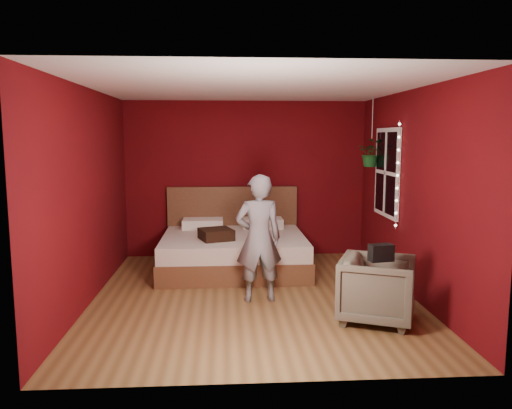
% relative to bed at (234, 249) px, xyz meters
% --- Properties ---
extents(floor, '(4.50, 4.50, 0.00)m').
position_rel_bed_xyz_m(floor, '(0.23, -1.38, -0.31)').
color(floor, brown).
rests_on(floor, ground).
extents(room_walls, '(4.04, 4.54, 2.62)m').
position_rel_bed_xyz_m(room_walls, '(0.23, -1.38, 1.37)').
color(room_walls, '#5B090D').
rests_on(room_walls, ground).
extents(window, '(0.05, 0.97, 1.27)m').
position_rel_bed_xyz_m(window, '(2.19, -0.48, 1.19)').
color(window, white).
rests_on(window, room_walls).
extents(fairy_lights, '(0.04, 0.04, 1.45)m').
position_rel_bed_xyz_m(fairy_lights, '(2.17, -1.01, 1.19)').
color(fairy_lights, silver).
rests_on(fairy_lights, room_walls).
extents(bed, '(2.16, 1.83, 1.19)m').
position_rel_bed_xyz_m(bed, '(0.00, 0.00, 0.00)').
color(bed, brown).
rests_on(bed, ground).
extents(person, '(0.61, 0.43, 1.57)m').
position_rel_bed_xyz_m(person, '(0.28, -1.55, 0.47)').
color(person, slate).
rests_on(person, ground).
extents(armchair, '(1.03, 1.01, 0.72)m').
position_rel_bed_xyz_m(armchair, '(1.52, -2.32, 0.05)').
color(armchair, '#6C6A55').
rests_on(armchair, ground).
extents(handbag, '(0.27, 0.17, 0.18)m').
position_rel_bed_xyz_m(handbag, '(1.50, -2.49, 0.50)').
color(handbag, black).
rests_on(handbag, armchair).
extents(throw_pillow, '(0.55, 0.55, 0.15)m').
position_rel_bed_xyz_m(throw_pillow, '(-0.26, -0.41, 0.31)').
color(throw_pillow, black).
rests_on(throw_pillow, bed).
extents(hanging_plant, '(0.47, 0.45, 1.05)m').
position_rel_bed_xyz_m(hanging_plant, '(2.11, 0.00, 1.46)').
color(hanging_plant, silver).
rests_on(hanging_plant, room_walls).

